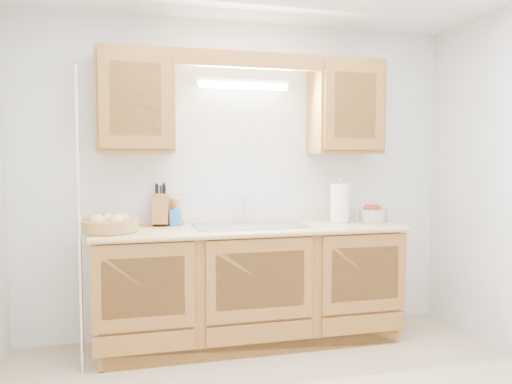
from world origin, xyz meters
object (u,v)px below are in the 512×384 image
object	(u,v)px
fruit_basket	(108,224)
knife_block	(161,210)
paper_towel	(340,204)
apple_bowl	(371,214)

from	to	relation	value
fruit_basket	knife_block	world-z (taller)	knife_block
knife_block	paper_towel	distance (m)	1.40
fruit_basket	apple_bowl	distance (m)	2.06
fruit_basket	apple_bowl	size ratio (longest dim) A/B	1.38
paper_towel	apple_bowl	size ratio (longest dim) A/B	1.11
apple_bowl	fruit_basket	bearing A→B (deg)	-177.30
fruit_basket	knife_block	distance (m)	0.46
paper_towel	apple_bowl	world-z (taller)	paper_towel
knife_block	paper_towel	xyz separation A→B (m)	(1.39, -0.19, 0.03)
fruit_basket	knife_block	bearing A→B (deg)	33.83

